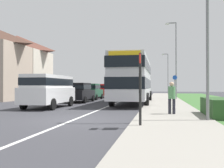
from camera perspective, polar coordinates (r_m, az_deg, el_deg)
ground_plane at (r=11.53m, az=-8.30°, el=-7.74°), size 120.00×120.00×0.00m
lane_marking_centre at (r=19.25m, az=-0.69°, el=-4.81°), size 0.14×60.00×0.01m
pavement_near_side at (r=16.91m, az=12.16°, el=-5.21°), size 3.20×68.00×0.12m
roadside_hedge at (r=12.90m, az=22.21°, el=-4.92°), size 1.10×3.22×0.90m
double_decker_bus at (r=21.67m, az=4.66°, el=1.33°), size 2.80×11.40×3.70m
parked_van_white at (r=18.08m, az=-13.61°, el=-0.96°), size 2.11×5.21×2.19m
parked_car_black at (r=23.72m, az=-7.19°, el=-1.69°), size 2.00×4.45×1.75m
parked_car_dark_green at (r=28.64m, az=-4.55°, el=-1.51°), size 1.91×4.14×1.73m
parked_car_red at (r=34.09m, az=-2.01°, el=-1.33°), size 1.96×4.55×1.74m
pedestrian_at_stop at (r=12.88m, az=12.93°, el=-2.61°), size 0.34×0.34×1.67m
bus_stop_sign at (r=8.99m, az=6.20°, el=0.05°), size 0.09×0.52×2.60m
cycle_route_sign at (r=26.08m, az=13.58°, el=-0.53°), size 0.44×0.08×2.52m
street_lamp_near at (r=11.31m, az=19.61°, el=13.95°), size 1.14×0.20×7.44m
street_lamp_mid at (r=28.41m, az=13.64°, el=6.00°), size 1.14×0.20×8.19m
street_lamp_far at (r=47.05m, az=12.01°, el=2.80°), size 1.14×0.20×7.19m
house_terrace_far_side at (r=32.69m, az=-22.64°, el=3.91°), size 7.35×11.42×7.87m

